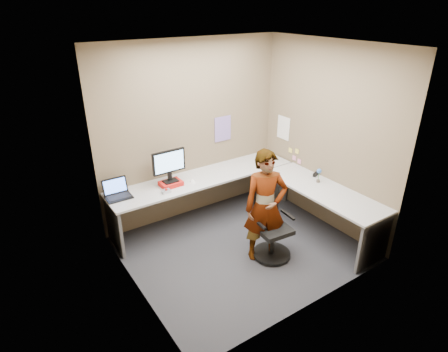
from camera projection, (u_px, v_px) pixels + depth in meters
ground at (241, 248)px, 5.24m from camera, size 3.00×3.00×0.00m
wall_back at (192, 132)px, 5.64m from camera, size 3.00×0.00×3.00m
wall_right at (326, 137)px, 5.42m from camera, size 0.00×2.70×2.70m
wall_left at (128, 190)px, 3.91m from camera, size 0.00×2.70×2.70m
ceiling at (246, 45)px, 4.09m from camera, size 3.00×3.00×0.00m
desk at (250, 192)px, 5.50m from camera, size 2.98×2.58×0.73m
paper_ream at (171, 183)px, 5.37m from camera, size 0.31×0.23×0.06m
monitor at (169, 163)px, 5.25m from camera, size 0.50×0.15×0.47m
laptop at (117, 192)px, 5.06m from camera, size 0.34×0.29×0.24m
trackball_mouse at (166, 191)px, 5.17m from camera, size 0.12×0.08×0.07m
origami at (193, 181)px, 5.45m from camera, size 0.10×0.10×0.06m
stapler at (316, 174)px, 5.68m from camera, size 0.15×0.09×0.05m
flower at (319, 173)px, 5.42m from camera, size 0.07×0.07×0.22m
calendar_purple at (223, 129)px, 5.93m from camera, size 0.30×0.01×0.40m
calendar_white at (283, 128)px, 6.13m from camera, size 0.01×0.28×0.38m
sticky_note_a at (297, 151)px, 6.00m from camera, size 0.01×0.07×0.07m
sticky_note_b at (294, 158)px, 6.09m from camera, size 0.01×0.07×0.07m
sticky_note_c at (299, 161)px, 6.01m from camera, size 0.01×0.07×0.07m
sticky_note_d at (290, 150)px, 6.12m from camera, size 0.01×0.07×0.07m
office_chair at (270, 229)px, 4.96m from camera, size 0.51×0.51×0.96m
person at (265, 207)px, 4.76m from camera, size 0.65×0.55×1.52m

